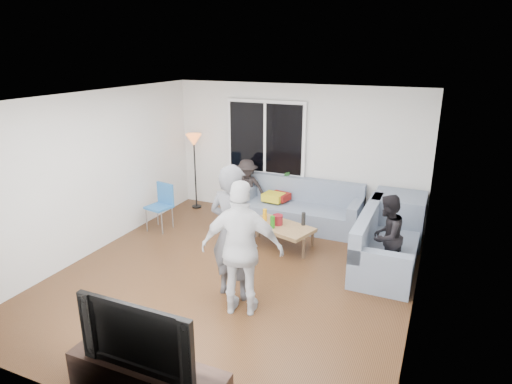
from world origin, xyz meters
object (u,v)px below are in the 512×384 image
at_px(player_right, 242,249).
at_px(tv_console, 148,382).
at_px(coffee_table, 280,236).
at_px(spectator_right, 386,236).
at_px(side_chair, 159,208).
at_px(floor_lamp, 195,172).
at_px(spectator_back, 247,189).
at_px(sofa_right_section, 388,240).
at_px(player_left, 233,232).
at_px(sofa_back_section, 299,204).
at_px(television, 144,331).

distance_m(player_right, tv_console, 1.86).
relative_size(coffee_table, spectator_right, 0.88).
height_order(spectator_right, tv_console, spectator_right).
height_order(side_chair, floor_lamp, floor_lamp).
bearing_deg(player_right, spectator_back, -80.16).
bearing_deg(coffee_table, sofa_right_section, 2.28).
bearing_deg(side_chair, sofa_right_section, 15.21).
distance_m(side_chair, spectator_back, 1.75).
bearing_deg(player_left, spectator_back, -62.81).
xyz_separation_m(sofa_back_section, floor_lamp, (-2.31, 0.10, 0.36)).
bearing_deg(tv_console, sofa_right_section, 66.09).
relative_size(sofa_back_section, spectator_back, 1.95).
bearing_deg(spectator_right, coffee_table, -79.85).
bearing_deg(player_left, tv_console, 99.33).
xyz_separation_m(spectator_right, spectator_back, (-2.86, 1.38, -0.04)).
relative_size(side_chair, tv_console, 0.54).
xyz_separation_m(sofa_right_section, player_left, (-1.80, -1.73, 0.50)).
bearing_deg(television, tv_console, 180.00).
relative_size(player_right, spectator_right, 1.39).
xyz_separation_m(sofa_right_section, player_right, (-1.51, -2.05, 0.45)).
xyz_separation_m(sofa_right_section, tv_console, (-1.68, -3.79, -0.20)).
xyz_separation_m(player_right, spectator_back, (-1.35, 3.07, -0.29)).
relative_size(sofa_right_section, spectator_right, 1.59).
bearing_deg(side_chair, tv_console, -44.09).
bearing_deg(floor_lamp, tv_console, -63.83).
distance_m(sofa_right_section, tv_console, 4.15).
distance_m(floor_lamp, tv_console, 5.45).
bearing_deg(sofa_right_section, spectator_back, 70.45).
bearing_deg(player_left, floor_lamp, -44.97).
bearing_deg(side_chair, coffee_table, 15.93).
distance_m(sofa_right_section, floor_lamp, 4.23).
xyz_separation_m(sofa_back_section, sofa_right_section, (1.76, -0.98, 0.00)).
relative_size(coffee_table, player_right, 0.63).
bearing_deg(spectator_back, sofa_back_section, -13.70).
height_order(player_left, spectator_back, player_left).
distance_m(floor_lamp, spectator_right, 4.32).
bearing_deg(sofa_back_section, coffee_table, -89.73).
xyz_separation_m(player_left, television, (0.12, -2.05, -0.14)).
distance_m(sofa_back_section, player_left, 2.76).
bearing_deg(television, spectator_right, 63.86).
relative_size(player_left, spectator_back, 1.57).
distance_m(sofa_back_section, television, 4.78).
relative_size(coffee_table, player_left, 0.60).
bearing_deg(sofa_back_section, television, -89.07).
distance_m(floor_lamp, player_left, 3.62).
xyz_separation_m(sofa_right_section, spectator_right, (0.00, -0.37, 0.20)).
bearing_deg(player_right, side_chair, -49.29).
bearing_deg(spectator_back, player_right, -78.45).
xyz_separation_m(sofa_right_section, side_chair, (-4.07, -0.23, 0.01)).
bearing_deg(side_chair, player_right, -23.45).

